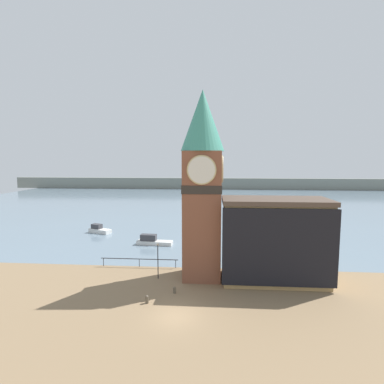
% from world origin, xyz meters
% --- Properties ---
extents(ground_plane, '(160.00, 160.00, 0.00)m').
position_xyz_m(ground_plane, '(0.00, 0.00, 0.00)').
color(ground_plane, '#846B4C').
extents(water, '(160.00, 120.00, 0.00)m').
position_xyz_m(water, '(0.00, 71.80, -0.00)').
color(water, slate).
rests_on(water, ground_plane).
extents(far_shoreline, '(180.00, 3.00, 5.00)m').
position_xyz_m(far_shoreline, '(0.00, 111.80, 2.50)').
color(far_shoreline, gray).
rests_on(far_shoreline, water).
extents(pier_railing, '(9.90, 0.08, 1.09)m').
position_xyz_m(pier_railing, '(-6.19, 11.55, 0.95)').
color(pier_railing, '#232328').
rests_on(pier_railing, ground_plane).
extents(clock_tower, '(4.85, 4.85, 21.17)m').
position_xyz_m(clock_tower, '(1.87, 9.01, 11.23)').
color(clock_tower, brown).
rests_on(clock_tower, ground_plane).
extents(pier_building, '(11.71, 5.67, 9.33)m').
position_xyz_m(pier_building, '(9.92, 8.40, 4.69)').
color(pier_building, tan).
rests_on(pier_building, ground_plane).
extents(boat_near, '(5.79, 2.02, 1.61)m').
position_xyz_m(boat_near, '(-6.57, 21.64, 0.58)').
color(boat_near, silver).
rests_on(boat_near, water).
extents(boat_far, '(4.53, 3.03, 1.58)m').
position_xyz_m(boat_far, '(-18.05, 28.49, 0.57)').
color(boat_far, silver).
rests_on(boat_far, water).
extents(mooring_bollard_near, '(0.32, 0.32, 0.78)m').
position_xyz_m(mooring_bollard_near, '(-3.09, 2.19, 0.43)').
color(mooring_bollard_near, brown).
rests_on(mooring_bollard_near, ground_plane).
extents(mooring_bollard_far, '(0.30, 0.30, 0.68)m').
position_xyz_m(mooring_bollard_far, '(-0.77, 4.52, 0.36)').
color(mooring_bollard_far, brown).
rests_on(mooring_bollard_far, ground_plane).
extents(lamp_post, '(0.32, 0.32, 4.22)m').
position_xyz_m(lamp_post, '(-3.13, 8.11, 2.92)').
color(lamp_post, black).
rests_on(lamp_post, ground_plane).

